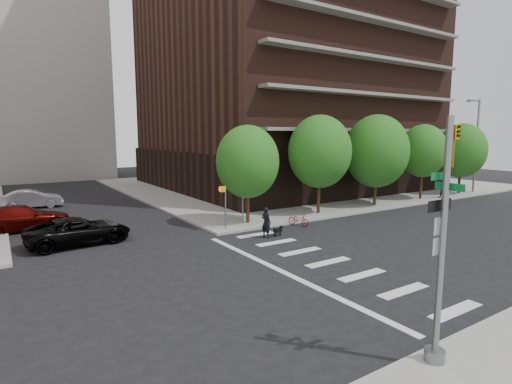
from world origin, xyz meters
TOP-DOWN VIEW (x-y plane):
  - ground at (0.00, 0.00)m, footprint 120.00×120.00m
  - sidewalk_ne at (20.50, 23.50)m, footprint 39.00×33.00m
  - crosswalk at (2.21, -0.00)m, footprint 3.85×13.00m
  - tree_a at (4.00, 8.50)m, footprint 4.00×4.00m
  - tree_b at (10.00, 8.50)m, footprint 4.50×4.50m
  - tree_c at (16.00, 8.50)m, footprint 5.00×5.00m
  - tree_d at (22.00, 8.50)m, footprint 4.00×4.00m
  - tree_e at (28.00, 8.50)m, footprint 4.50×4.50m
  - traffic_signal at (-0.47, -7.49)m, footprint 0.90×0.75m
  - pedestrian_signal at (2.32, 7.92)m, footprint 2.18×0.67m
  - streetlamp at (29.82, 8.20)m, footprint 2.14×0.22m
  - parked_car_black at (-5.89, 9.39)m, footprint 2.82×5.37m
  - parked_car_maroon at (-8.20, 14.51)m, footprint 2.50×5.47m
  - parked_car_silver at (-7.16, 22.75)m, footprint 1.66×4.45m
  - scooter at (6.54, 6.50)m, footprint 0.93×1.60m
  - dog_walker at (3.13, 5.16)m, footprint 0.72×0.57m
  - dog at (3.91, 5.10)m, footprint 0.66×0.26m
  - pedestrian_far at (23.75, 7.50)m, footprint 0.88×0.71m

SIDE VIEW (x-z plane):
  - ground at x=0.00m, z-range 0.00..0.00m
  - crosswalk at x=2.21m, z-range 0.00..0.01m
  - sidewalk_ne at x=20.50m, z-range 0.00..0.15m
  - dog at x=3.91m, z-range 0.07..0.62m
  - scooter at x=6.54m, z-range 0.00..0.79m
  - parked_car_black at x=-5.89m, z-range 0.00..1.44m
  - parked_car_silver at x=-7.16m, z-range 0.00..1.45m
  - parked_car_maroon at x=-8.20m, z-range 0.00..1.55m
  - dog_walker at x=3.13m, z-range 0.00..1.74m
  - pedestrian_far at x=23.75m, z-range 0.15..1.87m
  - pedestrian_signal at x=2.32m, z-range 0.55..3.15m
  - traffic_signal at x=-0.47m, z-range -0.30..5.70m
  - tree_a at x=4.00m, z-range 1.09..6.99m
  - tree_e at x=28.00m, z-range 1.07..7.42m
  - tree_d at x=22.00m, z-range 1.24..7.44m
  - tree_c at x=16.00m, z-range 1.05..7.85m
  - tree_b at x=10.00m, z-range 1.22..7.87m
  - streetlamp at x=29.82m, z-range 0.79..9.79m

